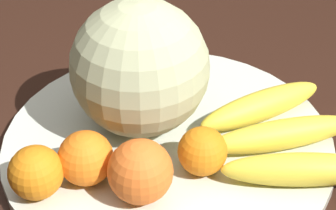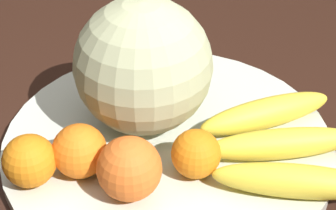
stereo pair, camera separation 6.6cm
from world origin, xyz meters
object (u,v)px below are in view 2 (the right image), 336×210
(melon, at_px, (143,66))
(orange_front_right, at_px, (80,151))
(kitchen_table, at_px, (156,190))
(orange_mid_center, at_px, (196,154))
(banana_bunch, at_px, (278,144))
(fruit_bowl, at_px, (168,142))
(orange_back_left, at_px, (29,161))
(orange_front_left, at_px, (129,169))

(melon, relative_size, orange_front_right, 2.69)
(kitchen_table, bearing_deg, orange_mid_center, 140.19)
(banana_bunch, height_order, orange_mid_center, orange_mid_center)
(fruit_bowl, bearing_deg, orange_back_left, 45.79)
(orange_front_right, height_order, orange_back_left, orange_front_right)
(kitchen_table, bearing_deg, orange_front_left, 96.93)
(fruit_bowl, xyz_separation_m, banana_bunch, (-0.13, -0.01, 0.03))
(orange_front_right, relative_size, orange_back_left, 1.04)
(fruit_bowl, distance_m, banana_bunch, 0.14)
(fruit_bowl, xyz_separation_m, orange_front_left, (0.01, 0.10, 0.04))
(orange_mid_center, bearing_deg, kitchen_table, -39.81)
(kitchen_table, height_order, orange_front_right, orange_front_right)
(banana_bunch, distance_m, orange_front_left, 0.18)
(fruit_bowl, xyz_separation_m, orange_back_left, (0.12, 0.12, 0.04))
(banana_bunch, bearing_deg, fruit_bowl, 157.11)
(banana_bunch, relative_size, orange_back_left, 3.77)
(kitchen_table, relative_size, banana_bunch, 7.18)
(orange_front_right, bearing_deg, orange_back_left, 35.34)
(orange_front_left, distance_m, orange_back_left, 0.11)
(banana_bunch, height_order, orange_front_left, orange_front_left)
(banana_bunch, relative_size, orange_front_left, 3.20)
(melon, bearing_deg, kitchen_table, 152.31)
(orange_front_right, distance_m, orange_back_left, 0.06)
(fruit_bowl, xyz_separation_m, orange_mid_center, (-0.05, 0.05, 0.04))
(banana_bunch, distance_m, orange_back_left, 0.28)
(orange_front_left, bearing_deg, fruit_bowl, -94.36)
(kitchen_table, distance_m, banana_bunch, 0.20)
(fruit_bowl, distance_m, orange_front_left, 0.11)
(orange_front_left, distance_m, orange_mid_center, 0.08)
(banana_bunch, bearing_deg, orange_mid_center, -172.41)
(banana_bunch, bearing_deg, orange_front_right, 178.76)
(kitchen_table, relative_size, orange_front_right, 26.15)
(orange_front_left, bearing_deg, orange_back_left, 10.24)
(orange_back_left, bearing_deg, melon, -119.00)
(orange_mid_center, relative_size, orange_back_left, 0.94)
(orange_front_right, bearing_deg, kitchen_table, -116.88)
(melon, distance_m, orange_front_right, 0.13)
(banana_bunch, bearing_deg, melon, 149.11)
(melon, xyz_separation_m, orange_mid_center, (-0.09, 0.07, -0.06))
(melon, relative_size, orange_front_left, 2.36)
(orange_front_left, xyz_separation_m, orange_front_right, (0.07, -0.01, -0.00))
(melon, distance_m, orange_front_left, 0.14)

